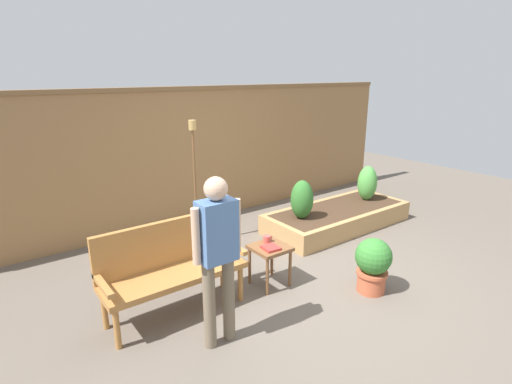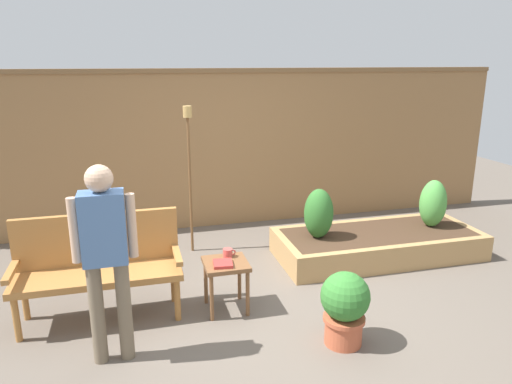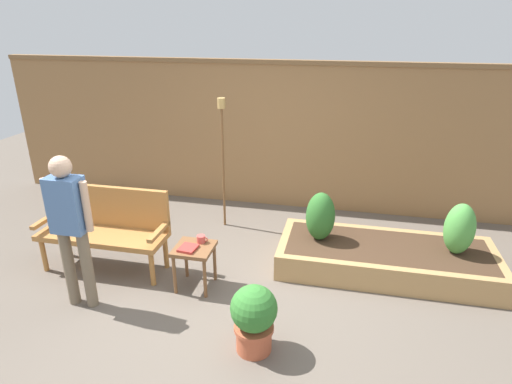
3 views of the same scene
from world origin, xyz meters
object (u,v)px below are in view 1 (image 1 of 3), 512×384
garden_bench (170,261)px  potted_boxwood (373,263)px  cup_on_table (267,239)px  shrub_near_bench (302,200)px  book_on_table (271,248)px  person_by_bench (218,248)px  tiki_torch (194,162)px  side_table (270,253)px  shrub_far_corner (367,183)px

garden_bench → potted_boxwood: garden_bench is taller
cup_on_table → shrub_near_bench: shrub_near_bench is taller
book_on_table → person_by_bench: (-0.96, -0.47, 0.44)m
potted_boxwood → tiki_torch: bearing=112.1°
garden_bench → cup_on_table: bearing=-4.6°
book_on_table → tiki_torch: size_ratio=0.11×
book_on_table → shrub_near_bench: 1.55m
shrub_near_bench → tiki_torch: 1.65m
cup_on_table → book_on_table: size_ratio=0.66×
cup_on_table → potted_boxwood: potted_boxwood is taller
cup_on_table → tiki_torch: bearing=96.7°
side_table → cup_on_table: (0.04, 0.11, 0.12)m
book_on_table → tiki_torch: bearing=99.2°
side_table → shrub_near_bench: size_ratio=0.84×
tiki_torch → person_by_bench: (-0.88, -2.04, -0.27)m
garden_bench → side_table: garden_bench is taller
side_table → potted_boxwood: (0.82, -0.80, -0.05)m
person_by_bench → shrub_far_corner: bearing=19.8°
cup_on_table → person_by_bench: (-1.05, -0.64, 0.41)m
cup_on_table → shrub_near_bench: bearing=30.2°
book_on_table → shrub_near_bench: bearing=40.5°
side_table → shrub_far_corner: bearing=16.5°
side_table → cup_on_table: bearing=67.8°
side_table → person_by_bench: bearing=-151.9°
shrub_far_corner → person_by_bench: size_ratio=0.37×
side_table → person_by_bench: (-1.00, -0.53, 0.54)m
potted_boxwood → side_table: bearing=135.8°
shrub_near_bench → person_by_bench: bearing=-149.1°
garden_bench → side_table: size_ratio=3.00×
shrub_near_bench → potted_boxwood: bearing=-104.6°
shrub_far_corner → tiki_torch: (-2.84, 0.70, 0.61)m
tiki_torch → person_by_bench: bearing=-113.4°
shrub_near_bench → tiki_torch: (-1.36, 0.70, 0.61)m
garden_bench → shrub_near_bench: 2.43m
cup_on_table → shrub_far_corner: shrub_far_corner is taller
cup_on_table → potted_boxwood: size_ratio=0.20×
side_table → shrub_near_bench: (1.24, 0.80, 0.19)m
shrub_far_corner → person_by_bench: 3.97m
cup_on_table → shrub_far_corner: bearing=14.5°
potted_boxwood → person_by_bench: person_by_bench is taller
cup_on_table → shrub_near_bench: (1.19, 0.69, 0.07)m
shrub_near_bench → garden_bench: bearing=-165.7°
person_by_bench → potted_boxwood: bearing=-8.2°
side_table → shrub_near_bench: shrub_near_bench is taller
shrub_near_bench → tiki_torch: bearing=152.5°
tiki_torch → potted_boxwood: bearing=-67.9°
potted_boxwood → shrub_near_bench: shrub_near_bench is taller
cup_on_table → book_on_table: 0.19m
book_on_table → tiki_torch: 1.73m
shrub_near_bench → person_by_bench: (-2.24, -1.34, 0.35)m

